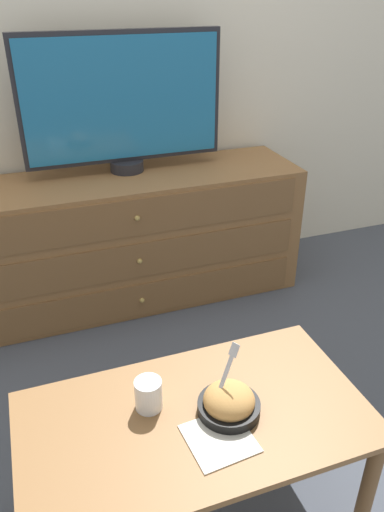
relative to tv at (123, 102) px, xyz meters
The scene contains 8 objects.
ground_plane 0.99m from the tv, 58.22° to the left, with size 12.00×12.00×0.00m, color #474C56.
wall_back 0.41m from the tv, 61.48° to the left, with size 12.00×0.05×2.60m.
dresser 0.65m from the tv, 114.11° to the right, with size 1.68×0.48×0.64m.
tv is the anchor object (origin of this frame).
coffee_table 1.49m from the tv, 96.13° to the right, with size 0.94×0.52×0.41m.
takeout_bowl 1.46m from the tv, 92.28° to the right, with size 0.17×0.17×0.19m.
drink_cup 1.39m from the tv, 101.25° to the right, with size 0.08×0.08×0.09m.
napkin 1.55m from the tv, 94.51° to the right, with size 0.18×0.18×0.00m.
Camera 1 is at (-0.59, -2.43, 1.44)m, focal length 35.00 mm.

